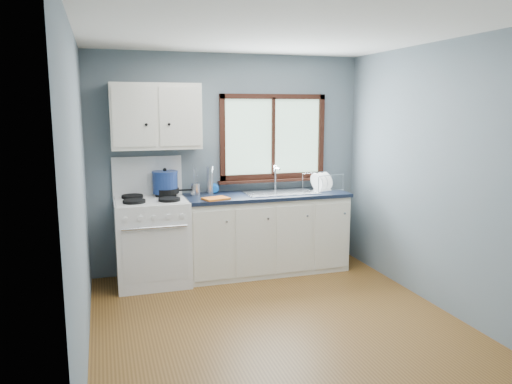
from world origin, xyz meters
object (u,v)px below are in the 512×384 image
object	(u,v)px
skillet	(167,191)
thermos	(210,180)
stockpot	(165,182)
gas_range	(152,239)
utensil_crock	(195,189)
dish_rack	(322,185)
sink	(281,198)
base_cabinets	(266,237)

from	to	relation	value
skillet	thermos	bearing A→B (deg)	7.57
skillet	thermos	size ratio (longest dim) A/B	1.31
stockpot	thermos	world-z (taller)	stockpot
gas_range	utensil_crock	size ratio (longest dim) A/B	3.97
gas_range	stockpot	distance (m)	0.64
utensil_crock	dish_rack	world-z (taller)	utensil_crock
stockpot	dish_rack	world-z (taller)	stockpot
utensil_crock	dish_rack	size ratio (longest dim) A/B	0.72
skillet	stockpot	size ratio (longest dim) A/B	1.16
sink	utensil_crock	xyz separation A→B (m)	(-0.97, 0.13, 0.13)
dish_rack	gas_range	bearing A→B (deg)	164.59
utensil_crock	base_cabinets	bearing A→B (deg)	-9.10
base_cabinets	thermos	size ratio (longest dim) A/B	5.87
base_cabinets	dish_rack	distance (m)	0.92
gas_range	sink	bearing A→B (deg)	0.71
gas_range	base_cabinets	size ratio (longest dim) A/B	0.74
base_cabinets	sink	distance (m)	0.48
gas_range	skillet	bearing A→B (deg)	37.44
stockpot	thermos	xyz separation A→B (m)	(0.51, 0.03, -0.01)
thermos	dish_rack	world-z (taller)	thermos
dish_rack	sink	bearing A→B (deg)	167.57
stockpot	thermos	distance (m)	0.51
gas_range	utensil_crock	bearing A→B (deg)	15.93
gas_range	thermos	size ratio (longest dim) A/B	4.32
skillet	base_cabinets	bearing A→B (deg)	-3.64
base_cabinets	skillet	bearing A→B (deg)	173.31
gas_range	base_cabinets	xyz separation A→B (m)	(1.31, 0.02, -0.08)
base_cabinets	thermos	world-z (taller)	thermos
gas_range	stockpot	world-z (taller)	gas_range
gas_range	sink	distance (m)	1.53
stockpot	base_cabinets	bearing A→B (deg)	-7.24
gas_range	stockpot	size ratio (longest dim) A/B	3.80
skillet	stockpot	bearing A→B (deg)	143.66
thermos	base_cabinets	bearing A→B (deg)	-15.36
sink	skillet	world-z (taller)	sink
dish_rack	skillet	bearing A→B (deg)	160.12
skillet	stockpot	distance (m)	0.10
base_cabinets	utensil_crock	xyz separation A→B (m)	(-0.79, 0.13, 0.58)
sink	utensil_crock	size ratio (longest dim) A/B	2.45
gas_range	thermos	xyz separation A→B (m)	(0.69, 0.19, 0.58)
stockpot	utensil_crock	size ratio (longest dim) A/B	1.05
gas_range	utensil_crock	distance (m)	0.73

